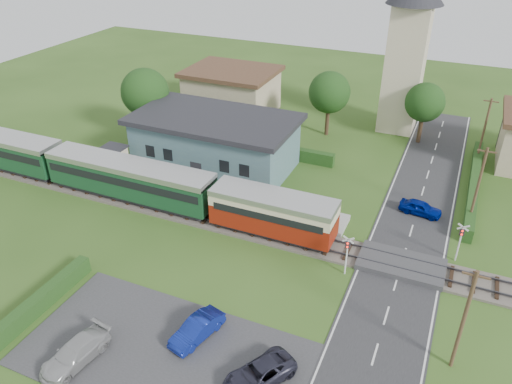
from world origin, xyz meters
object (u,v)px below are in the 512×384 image
at_px(station_building, 215,141).
at_px(crossing_signal_far, 461,237).
at_px(train, 101,172).
at_px(crossing_signal_near, 347,250).
at_px(car_park_dark, 259,374).
at_px(car_park_blue, 197,329).
at_px(car_on_road, 421,208).
at_px(church_tower, 409,41).
at_px(car_park_silver, 75,353).
at_px(pedestrian_near, 253,191).
at_px(house_west, 232,91).
at_px(pedestrian_far, 134,167).
at_px(equipment_hut, 114,159).

xyz_separation_m(station_building, crossing_signal_far, (23.60, -6.60, -0.55)).
bearing_deg(train, crossing_signal_near, -5.88).
bearing_deg(car_park_dark, car_park_blue, -168.41).
bearing_deg(crossing_signal_near, train, 174.12).
height_order(train, car_park_blue, train).
distance_m(station_building, car_on_road, 20.38).
distance_m(train, church_tower, 34.98).
bearing_deg(crossing_signal_near, car_park_silver, -130.98).
xyz_separation_m(train, car_park_dark, (21.44, -13.54, -1.50)).
relative_size(car_on_road, car_park_silver, 0.79).
bearing_deg(church_tower, car_park_dark, -90.76).
relative_size(crossing_signal_far, car_on_road, 0.93).
xyz_separation_m(station_building, car_park_silver, (4.16, -25.49, -1.96)).
xyz_separation_m(station_building, pedestrian_near, (6.50, -5.40, -1.31)).
relative_size(church_tower, car_on_road, 4.98).
height_order(church_tower, car_park_silver, church_tower).
bearing_deg(house_west, church_tower, 8.53).
bearing_deg(pedestrian_far, car_on_road, -76.19).
relative_size(church_tower, house_west, 1.63).
bearing_deg(station_building, pedestrian_near, -39.75).
distance_m(church_tower, car_park_blue, 39.56).
relative_size(equipment_hut, church_tower, 0.14).
xyz_separation_m(house_west, pedestrian_far, (-0.78, -19.72, -1.43)).
height_order(car_on_road, car_park_silver, car_park_silver).
height_order(crossing_signal_near, pedestrian_far, crossing_signal_near).
height_order(crossing_signal_near, car_park_blue, crossing_signal_near).
distance_m(car_on_road, car_park_silver, 29.21).
distance_m(crossing_signal_far, car_park_dark, 18.42).
xyz_separation_m(station_building, car_park_dark, (14.48, -22.53, -2.02)).
height_order(house_west, pedestrian_far, house_west).
height_order(church_tower, car_on_road, church_tower).
xyz_separation_m(train, car_on_road, (27.21, 7.88, -1.53)).
xyz_separation_m(station_building, crossing_signal_near, (16.40, -11.40, -0.55)).
height_order(house_west, crossing_signal_near, house_west).
distance_m(crossing_signal_near, crossing_signal_far, 8.65).
height_order(pedestrian_near, pedestrian_far, pedestrian_near).
xyz_separation_m(car_park_silver, pedestrian_far, (-9.94, 19.78, 0.63)).
bearing_deg(crossing_signal_near, pedestrian_far, 165.61).
height_order(crossing_signal_far, pedestrian_near, crossing_signal_far).
distance_m(car_on_road, car_park_blue, 22.54).
height_order(car_park_blue, car_park_silver, car_park_silver).
bearing_deg(crossing_signal_far, church_tower, 110.02).
height_order(crossing_signal_near, crossing_signal_far, same).
distance_m(house_west, car_on_road, 29.50).
bearing_deg(equipment_hut, car_park_blue, -40.74).
height_order(car_park_blue, car_park_dark, car_park_blue).
bearing_deg(train, equipment_hut, 107.89).
height_order(church_tower, crossing_signal_near, church_tower).
relative_size(house_west, car_park_blue, 2.80).
relative_size(equipment_hut, car_park_blue, 0.66).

